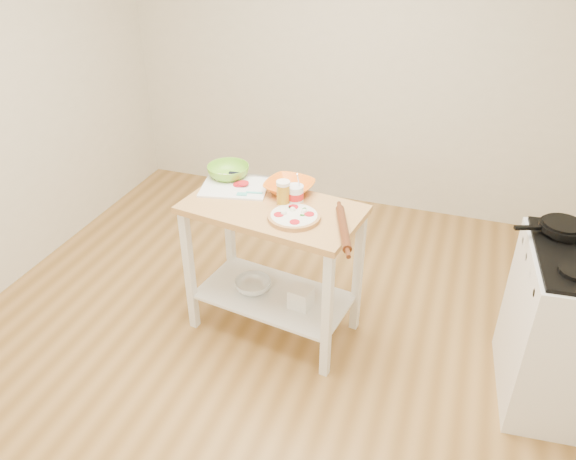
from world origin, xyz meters
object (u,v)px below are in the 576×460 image
(yogurt_tub, at_px, (295,195))
(shelf_glass_bowl, at_px, (253,285))
(gas_stove, at_px, (575,330))
(beer_pint, at_px, (283,194))
(rolling_pin, at_px, (343,228))
(prep_island, at_px, (273,244))
(pizza, at_px, (294,216))
(green_bowl, at_px, (228,172))
(cutting_board, at_px, (235,187))
(spatula, at_px, (248,193))
(shelf_bin, at_px, (301,297))
(orange_bowl, at_px, (289,187))
(skillet, at_px, (561,227))
(knife, at_px, (244,174))

(yogurt_tub, relative_size, shelf_glass_bowl, 0.90)
(gas_stove, relative_size, beer_pint, 6.98)
(gas_stove, height_order, rolling_pin, gas_stove)
(prep_island, xyz_separation_m, pizza, (0.16, -0.09, 0.28))
(prep_island, height_order, green_bowl, green_bowl)
(shelf_glass_bowl, bearing_deg, cutting_board, 137.39)
(spatula, distance_m, shelf_bin, 0.72)
(cutting_board, xyz_separation_m, rolling_pin, (0.76, -0.30, 0.02))
(pizza, xyz_separation_m, beer_pint, (-0.10, 0.12, 0.06))
(spatula, relative_size, yogurt_tub, 0.70)
(orange_bowl, height_order, shelf_bin, orange_bowl)
(spatula, bearing_deg, orange_bowl, 16.71)
(shelf_glass_bowl, bearing_deg, gas_stove, -0.86)
(skillet, height_order, rolling_pin, skillet)
(prep_island, bearing_deg, spatula, 156.36)
(gas_stove, bearing_deg, orange_bowl, 167.13)
(cutting_board, bearing_deg, pizza, -39.11)
(pizza, xyz_separation_m, rolling_pin, (0.29, -0.05, 0.01))
(orange_bowl, bearing_deg, rolling_pin, -39.28)
(beer_pint, bearing_deg, orange_bowl, 97.42)
(pizza, xyz_separation_m, shelf_bin, (0.03, 0.04, -0.59))
(knife, bearing_deg, spatula, -65.63)
(rolling_pin, bearing_deg, cutting_board, 158.74)
(prep_island, height_order, shelf_bin, prep_island)
(pizza, height_order, green_bowl, green_bowl)
(orange_bowl, relative_size, shelf_bin, 2.23)
(gas_stove, xyz_separation_m, shelf_glass_bowl, (-1.85, 0.03, -0.18))
(skillet, xyz_separation_m, knife, (-1.85, 0.16, -0.06))
(shelf_bin, bearing_deg, shelf_glass_bowl, 171.18)
(pizza, height_order, cutting_board, pizza)
(skillet, distance_m, orange_bowl, 1.51)
(orange_bowl, relative_size, green_bowl, 1.08)
(prep_island, distance_m, orange_bowl, 0.36)
(shelf_bin, bearing_deg, knife, 144.46)
(beer_pint, bearing_deg, yogurt_tub, 39.30)
(prep_island, xyz_separation_m, cutting_board, (-0.30, 0.15, 0.27))
(knife, bearing_deg, orange_bowl, -22.39)
(knife, distance_m, beer_pint, 0.47)
(spatula, bearing_deg, shelf_bin, -31.14)
(gas_stove, bearing_deg, knife, 165.33)
(prep_island, height_order, yogurt_tub, yogurt_tub)
(gas_stove, relative_size, orange_bowl, 3.89)
(spatula, distance_m, rolling_pin, 0.68)
(pizza, relative_size, orange_bowl, 1.04)
(cutting_board, distance_m, shelf_glass_bowl, 0.65)
(pizza, relative_size, shelf_bin, 2.31)
(gas_stove, distance_m, shelf_bin, 1.52)
(prep_island, height_order, skillet, skillet)
(cutting_board, bearing_deg, green_bowl, 116.63)
(green_bowl, bearing_deg, yogurt_tub, -21.01)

